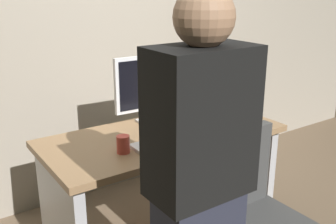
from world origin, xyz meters
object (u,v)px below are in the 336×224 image
at_px(desk, 164,166).
at_px(mouse, 203,131).
at_px(monitor, 153,85).
at_px(cell_phone, 238,126).
at_px(cup_near_keyboard, 123,144).
at_px(person_at_desk, 199,194).
at_px(keyboard, 166,141).
at_px(book_stack, 196,102).

height_order(desk, mouse, mouse).
relative_size(monitor, cell_phone, 3.75).
relative_size(desk, cup_near_keyboard, 15.19).
bearing_deg(cell_phone, desk, 143.22).
distance_m(person_at_desk, cell_phone, 1.10).
relative_size(person_at_desk, mouse, 16.39).
distance_m(keyboard, cell_phone, 0.55).
height_order(cup_near_keyboard, book_stack, book_stack).
height_order(desk, monitor, monitor).
height_order(mouse, cell_phone, mouse).
bearing_deg(monitor, keyboard, -110.93).
distance_m(person_at_desk, mouse, 0.92).
height_order(monitor, keyboard, monitor).
height_order(desk, keyboard, keyboard).
relative_size(keyboard, cell_phone, 2.99).
distance_m(cup_near_keyboard, cell_phone, 0.83).
distance_m(monitor, cell_phone, 0.62).
distance_m(keyboard, book_stack, 0.60).
relative_size(desk, person_at_desk, 0.92).
distance_m(person_at_desk, monitor, 1.17).
xyz_separation_m(keyboard, cup_near_keyboard, (-0.27, 0.02, 0.04)).
bearing_deg(monitor, mouse, -68.91).
bearing_deg(person_at_desk, cell_phone, 37.65).
bearing_deg(cell_phone, keyboard, 160.66).
distance_m(keyboard, mouse, 0.28).
bearing_deg(book_stack, cup_near_keyboard, -156.95).
xyz_separation_m(desk, cell_phone, (0.47, -0.18, 0.23)).
xyz_separation_m(person_at_desk, cup_near_keyboard, (0.04, 0.72, -0.04)).
bearing_deg(monitor, desk, -105.04).
xyz_separation_m(person_at_desk, cell_phone, (0.87, 0.67, -0.09)).
bearing_deg(person_at_desk, book_stack, 52.31).
bearing_deg(book_stack, keyboard, -145.12).
height_order(desk, cell_phone, cell_phone).
distance_m(person_at_desk, book_stack, 1.32).
bearing_deg(desk, monitor, 74.96).
height_order(mouse, cup_near_keyboard, cup_near_keyboard).
height_order(desk, person_at_desk, person_at_desk).
bearing_deg(cup_near_keyboard, person_at_desk, -93.42).
relative_size(desk, book_stack, 6.76).
distance_m(desk, cup_near_keyboard, 0.47).
bearing_deg(keyboard, monitor, 70.29).
relative_size(mouse, cup_near_keyboard, 1.01).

